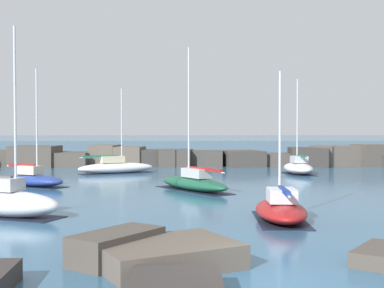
% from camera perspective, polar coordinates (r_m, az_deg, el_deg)
% --- Properties ---
extents(ground_plane, '(600.00, 600.00, 0.00)m').
position_cam_1_polar(ground_plane, '(15.79, 8.13, -14.57)').
color(ground_plane, '#336084').
extents(open_sea_beyond, '(400.00, 116.00, 0.01)m').
position_cam_1_polar(open_sea_beyond, '(121.94, -0.46, -0.33)').
color(open_sea_beyond, '#235175').
rests_on(open_sea_beyond, ground).
extents(breakwater_jetty, '(70.20, 6.63, 2.48)m').
position_cam_1_polar(breakwater_jetty, '(61.94, 2.43, -1.39)').
color(breakwater_jetty, '#423D38').
rests_on(breakwater_jetty, ground).
extents(foreground_rocks, '(20.75, 8.03, 1.18)m').
position_cam_1_polar(foreground_rocks, '(16.94, 9.46, -11.93)').
color(foreground_rocks, '#383330').
rests_on(foreground_rocks, ground).
extents(sailboat_moored_1, '(5.88, 4.51, 8.82)m').
position_cam_1_polar(sailboat_moored_1, '(42.08, -16.64, -3.57)').
color(sailboat_moored_1, navy).
rests_on(sailboat_moored_1, ground).
extents(sailboat_moored_2, '(5.76, 7.55, 10.15)m').
position_cam_1_polar(sailboat_moored_2, '(37.79, 0.17, -4.09)').
color(sailboat_moored_2, '#195138').
rests_on(sailboat_moored_2, ground).
extents(sailboat_moored_4, '(6.15, 4.17, 9.43)m').
position_cam_1_polar(sailboat_moored_4, '(28.25, -18.99, -5.84)').
color(sailboat_moored_4, white).
rests_on(sailboat_moored_4, ground).
extents(sailboat_moored_5, '(7.60, 4.65, 8.24)m').
position_cam_1_polar(sailboat_moored_5, '(52.40, -8.14, -2.44)').
color(sailboat_moored_5, white).
rests_on(sailboat_moored_5, ground).
extents(sailboat_moored_7, '(2.64, 5.74, 7.17)m').
position_cam_1_polar(sailboat_moored_7, '(26.04, 9.45, -6.83)').
color(sailboat_moored_7, maroon).
rests_on(sailboat_moored_7, ground).
extents(sailboat_moored_8, '(2.76, 5.44, 9.08)m').
position_cam_1_polar(sailboat_moored_8, '(51.94, 11.27, -2.45)').
color(sailboat_moored_8, silver).
rests_on(sailboat_moored_8, ground).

